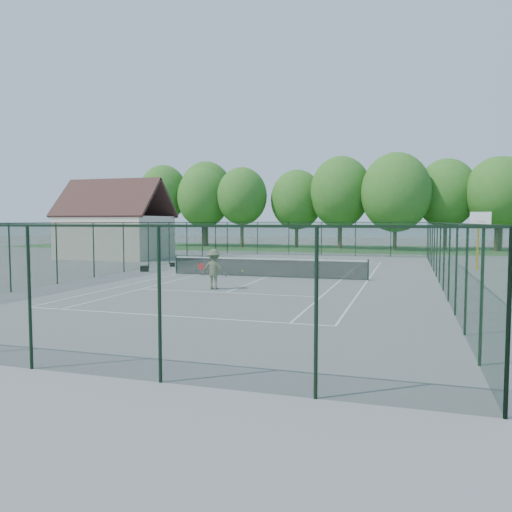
{
  "coord_description": "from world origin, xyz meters",
  "views": [
    {
      "loc": [
        7.5,
        -26.41,
        3.09
      ],
      "look_at": [
        0.0,
        -2.0,
        1.3
      ],
      "focal_mm": 35.0,
      "sensor_mm": 36.0,
      "label": 1
    }
  ],
  "objects_px": {
    "basketball_goal": "(479,230)",
    "tennis_player": "(214,269)",
    "tennis_net": "(267,267)",
    "sports_bag_a": "(144,269)"
  },
  "relations": [
    {
      "from": "basketball_goal",
      "to": "tennis_player",
      "type": "xyz_separation_m",
      "value": [
        -12.57,
        -12.56,
        -1.66
      ]
    },
    {
      "from": "tennis_net",
      "to": "tennis_player",
      "type": "height_order",
      "value": "tennis_player"
    },
    {
      "from": "tennis_player",
      "to": "tennis_net",
      "type": "bearing_deg",
      "value": 80.44
    },
    {
      "from": "tennis_net",
      "to": "sports_bag_a",
      "type": "distance_m",
      "value": 8.03
    },
    {
      "from": "tennis_net",
      "to": "basketball_goal",
      "type": "bearing_deg",
      "value": 31.29
    },
    {
      "from": "tennis_net",
      "to": "basketball_goal",
      "type": "height_order",
      "value": "basketball_goal"
    },
    {
      "from": "tennis_net",
      "to": "tennis_player",
      "type": "relative_size",
      "value": 5.17
    },
    {
      "from": "basketball_goal",
      "to": "tennis_player",
      "type": "height_order",
      "value": "basketball_goal"
    },
    {
      "from": "tennis_net",
      "to": "tennis_player",
      "type": "bearing_deg",
      "value": -99.56
    },
    {
      "from": "basketball_goal",
      "to": "tennis_player",
      "type": "bearing_deg",
      "value": -135.02
    }
  ]
}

